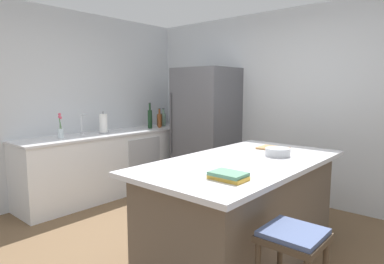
% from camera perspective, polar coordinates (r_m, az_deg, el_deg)
% --- Properties ---
extents(ground_plane, '(7.20, 7.20, 0.00)m').
position_cam_1_polar(ground_plane, '(3.19, -1.38, -21.17)').
color(ground_plane, brown).
extents(wall_rear, '(6.00, 0.10, 2.60)m').
position_cam_1_polar(wall_rear, '(4.72, 17.36, 4.36)').
color(wall_rear, silver).
rests_on(wall_rear, ground_plane).
extents(wall_left, '(0.10, 6.00, 2.60)m').
position_cam_1_polar(wall_left, '(4.81, -23.60, 4.13)').
color(wall_left, silver).
rests_on(wall_left, ground_plane).
extents(counter_run_left, '(0.65, 2.73, 0.90)m').
position_cam_1_polar(counter_run_left, '(4.99, -13.46, -5.17)').
color(counter_run_left, white).
rests_on(counter_run_left, ground_plane).
extents(kitchen_island, '(1.08, 2.04, 0.91)m').
position_cam_1_polar(kitchen_island, '(3.05, 8.72, -13.12)').
color(kitchen_island, brown).
rests_on(kitchen_island, ground_plane).
extents(refrigerator, '(0.84, 0.76, 1.84)m').
position_cam_1_polar(refrigerator, '(5.02, 2.45, 0.50)').
color(refrigerator, '#56565B').
rests_on(refrigerator, ground_plane).
extents(bar_stool, '(0.36, 0.36, 0.69)m').
position_cam_1_polar(bar_stool, '(2.20, 17.04, -19.03)').
color(bar_stool, '#473828').
rests_on(bar_stool, ground_plane).
extents(sink_faucet, '(0.15, 0.05, 0.30)m').
position_cam_1_polar(sink_faucet, '(4.69, -18.50, 1.37)').
color(sink_faucet, silver).
rests_on(sink_faucet, counter_run_left).
extents(flower_vase, '(0.07, 0.07, 0.32)m').
position_cam_1_polar(flower_vase, '(4.51, -21.84, 0.30)').
color(flower_vase, silver).
rests_on(flower_vase, counter_run_left).
extents(paper_towel_roll, '(0.14, 0.14, 0.31)m').
position_cam_1_polar(paper_towel_roll, '(4.84, -15.12, 1.39)').
color(paper_towel_roll, gray).
rests_on(paper_towel_roll, counter_run_left).
extents(soda_bottle, '(0.07, 0.07, 0.38)m').
position_cam_1_polar(soda_bottle, '(5.71, -3.51, 2.68)').
color(soda_bottle, silver).
rests_on(soda_bottle, counter_run_left).
extents(hot_sauce_bottle, '(0.05, 0.05, 0.22)m').
position_cam_1_polar(hot_sauce_bottle, '(5.59, -3.51, 1.98)').
color(hot_sauce_bottle, red).
rests_on(hot_sauce_bottle, counter_run_left).
extents(gin_bottle, '(0.08, 0.08, 0.30)m').
position_cam_1_polar(gin_bottle, '(5.60, -4.98, 2.26)').
color(gin_bottle, '#8CB79E').
rests_on(gin_bottle, counter_run_left).
extents(whiskey_bottle, '(0.09, 0.09, 0.30)m').
position_cam_1_polar(whiskey_bottle, '(5.53, -5.66, 2.16)').
color(whiskey_bottle, brown).
rests_on(whiskey_bottle, counter_run_left).
extents(vinegar_bottle, '(0.06, 0.06, 0.31)m').
position_cam_1_polar(vinegar_bottle, '(5.38, -5.65, 2.05)').
color(vinegar_bottle, '#994C23').
rests_on(vinegar_bottle, counter_run_left).
extents(syrup_bottle, '(0.06, 0.06, 0.25)m').
position_cam_1_polar(syrup_bottle, '(5.42, -7.24, 1.92)').
color(syrup_bottle, '#5B3319').
rests_on(syrup_bottle, counter_run_left).
extents(wine_bottle, '(0.07, 0.07, 0.41)m').
position_cam_1_polar(wine_bottle, '(5.26, -7.30, 2.37)').
color(wine_bottle, '#19381E').
rests_on(wine_bottle, counter_run_left).
extents(cookbook_stack, '(0.26, 0.18, 0.05)m').
position_cam_1_polar(cookbook_stack, '(2.29, 6.30, -7.56)').
color(cookbook_stack, gold).
rests_on(cookbook_stack, kitchen_island).
extents(mixing_bowl, '(0.23, 0.23, 0.07)m').
position_cam_1_polar(mixing_bowl, '(3.15, 14.64, -3.38)').
color(mixing_bowl, '#B2B5BA').
rests_on(mixing_bowl, kitchen_island).
extents(cutting_board, '(0.29, 0.24, 0.02)m').
position_cam_1_polar(cutting_board, '(3.50, 13.87, -2.75)').
color(cutting_board, '#9E7042').
rests_on(cutting_board, kitchen_island).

